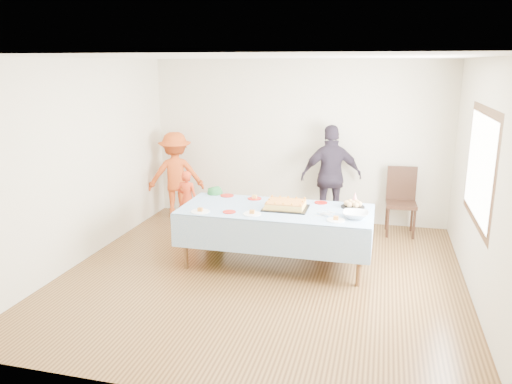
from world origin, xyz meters
TOP-DOWN VIEW (x-y plane):
  - ground at (0.00, 0.00)m, footprint 5.00×5.00m
  - room_walls at (0.05, 0.00)m, footprint 5.04×5.04m
  - party_table at (0.09, 0.38)m, footprint 2.50×1.10m
  - birthday_cake at (0.21, 0.41)m, footprint 0.58×0.44m
  - rolls_tray at (1.06, 0.69)m, footprint 0.31×0.31m
  - punch_bowl at (1.12, 0.23)m, footprint 0.33×0.33m
  - party_hat at (1.08, 0.84)m, footprint 0.10×0.10m
  - fork_pile at (0.75, 0.23)m, footprint 0.24×0.18m
  - plate_red_far_a at (-0.73, 0.84)m, footprint 0.19×0.19m
  - plate_red_far_b at (-0.31, 0.78)m, footprint 0.20×0.20m
  - plate_red_far_c at (0.13, 0.76)m, footprint 0.20×0.20m
  - plate_red_far_d at (0.63, 0.80)m, footprint 0.18×0.18m
  - plate_red_near at (-0.46, 0.07)m, footprint 0.17×0.17m
  - plate_white_left at (-0.82, -0.01)m, footprint 0.24×0.24m
  - plate_white_mid at (-0.15, 0.06)m, footprint 0.23×0.23m
  - plate_white_right at (0.90, 0.06)m, footprint 0.22×0.22m
  - dining_chair at (1.73, 2.15)m, footprint 0.48×0.48m
  - toddler_left at (-1.64, 1.56)m, footprint 0.36×0.25m
  - toddler_mid at (-0.94, 0.90)m, footprint 0.51×0.43m
  - toddler_right at (0.68, 0.90)m, footprint 0.39×0.32m
  - adult_left at (-2.05, 2.07)m, footprint 1.11×0.89m
  - adult_right at (0.62, 2.20)m, footprint 1.06×0.66m

SIDE VIEW (x-z plane):
  - ground at x=0.00m, z-range 0.00..0.00m
  - toddler_right at x=0.68m, z-range 0.00..0.77m
  - toddler_mid at x=-0.94m, z-range 0.00..0.89m
  - toddler_left at x=-1.64m, z-range 0.00..0.96m
  - dining_chair at x=1.73m, z-range 0.06..1.12m
  - party_table at x=0.09m, z-range 0.33..1.11m
  - adult_left at x=-2.05m, z-range 0.00..1.50m
  - plate_red_far_a at x=-0.73m, z-range 0.78..0.79m
  - plate_red_far_b at x=-0.31m, z-range 0.78..0.79m
  - plate_red_far_c at x=0.13m, z-range 0.78..0.79m
  - plate_red_far_d at x=0.63m, z-range 0.78..0.79m
  - plate_red_near at x=-0.46m, z-range 0.78..0.79m
  - plate_white_left at x=-0.82m, z-range 0.78..0.79m
  - plate_white_mid at x=-0.15m, z-range 0.78..0.79m
  - plate_white_right at x=0.90m, z-range 0.78..0.79m
  - fork_pile at x=0.75m, z-range 0.78..0.85m
  - rolls_tray at x=1.06m, z-range 0.77..0.87m
  - punch_bowl at x=1.12m, z-range 0.78..0.86m
  - birthday_cake at x=0.21m, z-range 0.78..0.88m
  - adult_right at x=0.62m, z-range 0.00..1.69m
  - party_hat at x=1.08m, z-range 0.78..0.96m
  - room_walls at x=0.05m, z-range 0.41..3.13m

